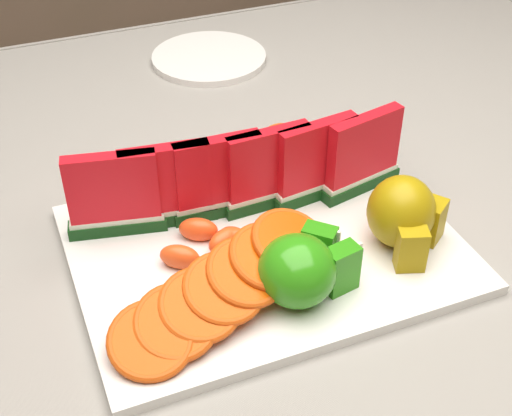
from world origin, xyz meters
TOP-DOWN VIEW (x-y plane):
  - table at (0.00, 0.00)m, footprint 1.40×0.90m
  - tablecloth at (0.00, 0.00)m, footprint 1.53×1.03m
  - platter at (0.06, -0.11)m, footprint 0.40×0.30m
  - apple_cluster at (0.07, -0.19)m, footprint 0.11×0.10m
  - pear_cluster at (0.20, -0.16)m, footprint 0.09×0.09m
  - side_plate at (0.16, 0.35)m, footprint 0.23×0.23m
  - watermelon_row at (0.07, -0.04)m, footprint 0.39×0.07m
  - orange_fan_front at (-0.01, -0.18)m, footprint 0.26×0.15m
  - orange_fan_back at (0.05, 0.02)m, footprint 0.27×0.09m
  - tangerine_segments at (0.03, -0.10)m, footprint 0.14×0.08m

SIDE VIEW (x-z plane):
  - table at x=0.00m, z-range 0.28..1.03m
  - tablecloth at x=0.00m, z-range 0.62..0.82m
  - side_plate at x=0.16m, z-range 0.76..0.77m
  - platter at x=0.06m, z-range 0.76..0.77m
  - tangerine_segments at x=0.03m, z-range 0.77..0.80m
  - orange_fan_back at x=0.05m, z-range 0.77..0.81m
  - orange_fan_front at x=-0.01m, z-range 0.77..0.83m
  - apple_cluster at x=0.07m, z-range 0.77..0.84m
  - pear_cluster at x=0.20m, z-range 0.77..0.85m
  - watermelon_row at x=0.07m, z-range 0.77..0.87m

